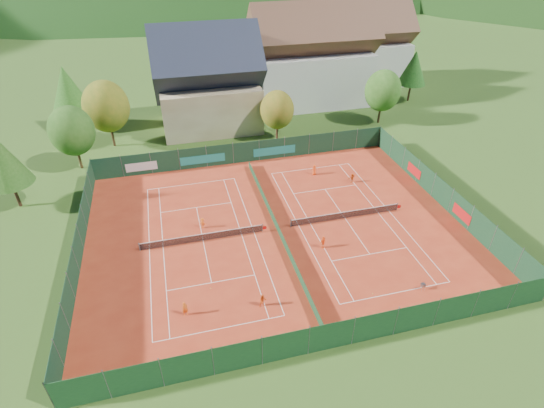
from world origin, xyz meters
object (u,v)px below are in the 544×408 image
at_px(ball_hopper, 423,285).
at_px(player_right_far_a, 314,170).
at_px(hotel_block_a, 311,61).
at_px(player_left_far, 203,223).
at_px(player_right_near, 323,242).
at_px(player_left_near, 185,309).
at_px(hotel_block_b, 365,49).
at_px(player_right_far_b, 352,178).
at_px(chalet, 208,85).
at_px(player_left_mid, 263,301).

relative_size(ball_hopper, player_right_far_a, 0.55).
relative_size(hotel_block_a, player_left_far, 17.33).
height_order(ball_hopper, player_right_near, player_right_near).
bearing_deg(player_left_near, ball_hopper, -25.77).
bearing_deg(ball_hopper, player_right_near, 130.36).
bearing_deg(hotel_block_b, player_left_near, -127.13).
bearing_deg(player_right_near, hotel_block_a, 44.96).
bearing_deg(player_left_far, hotel_block_b, -98.90).
bearing_deg(player_right_far_a, hotel_block_b, -147.17).
bearing_deg(hotel_block_a, hotel_block_b, 29.74).
relative_size(player_left_far, player_right_far_b, 0.98).
distance_m(chalet, hotel_block_b, 35.85).
bearing_deg(player_right_far_a, player_left_near, 23.08).
distance_m(ball_hopper, player_right_far_b, 19.33).
xyz_separation_m(hotel_block_b, player_right_far_b, (-18.08, -36.83, -5.98)).
height_order(ball_hopper, player_right_far_b, player_right_far_b).
relative_size(hotel_block_b, ball_hopper, 21.60).
bearing_deg(player_right_near, player_left_near, 172.69).
distance_m(player_left_near, player_left_mid, 6.62).
xyz_separation_m(hotel_block_b, player_left_near, (-40.63, -53.67, -5.90)).
height_order(ball_hopper, player_right_far_a, player_right_far_a).
distance_m(chalet, player_left_mid, 40.84).
relative_size(chalet, player_right_far_b, 12.75).
bearing_deg(ball_hopper, hotel_block_a, 83.42).
xyz_separation_m(hotel_block_b, player_left_mid, (-34.05, -54.39, -5.94)).
xyz_separation_m(hotel_block_a, player_left_mid, (-20.05, -46.39, -6.70)).
distance_m(hotel_block_b, player_left_mid, 64.44).
xyz_separation_m(ball_hopper, player_left_near, (-21.08, 2.43, 0.16)).
distance_m(player_right_near, player_right_far_a, 15.03).
bearing_deg(player_right_far_b, player_left_mid, 26.63).
bearing_deg(ball_hopper, hotel_block_b, 70.79).
height_order(hotel_block_a, player_left_near, hotel_block_a).
relative_size(player_left_near, player_right_far_b, 1.13).
bearing_deg(hotel_block_b, player_right_near, -118.57).
height_order(chalet, player_right_far_a, chalet).
bearing_deg(ball_hopper, player_right_far_a, 96.52).
xyz_separation_m(chalet, hotel_block_a, (19.00, 6.00, 0.76)).
relative_size(player_left_near, player_left_mid, 1.06).
bearing_deg(player_left_mid, chalet, 82.73).
bearing_deg(player_right_far_a, player_right_far_b, 118.75).
relative_size(player_right_near, player_right_far_a, 1.00).
bearing_deg(player_left_far, chalet, -66.44).
xyz_separation_m(chalet, player_right_near, (6.75, -34.21, -5.90)).
bearing_deg(ball_hopper, chalet, 107.72).
height_order(chalet, player_left_far, chalet).
relative_size(chalet, ball_hopper, 20.25).
bearing_deg(player_right_near, player_left_far, 122.33).
bearing_deg(chalet, player_left_mid, -91.48).
bearing_deg(player_left_far, player_right_near, -176.34).
xyz_separation_m(ball_hopper, player_right_far_a, (-2.55, 22.33, 0.17)).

